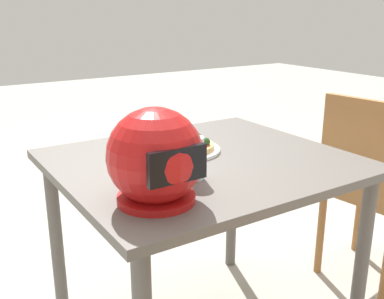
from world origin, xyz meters
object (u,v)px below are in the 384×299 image
dining_table (202,184)px  motorcycle_helmet (156,158)px  drinking_glass (193,158)px  pizza (182,144)px  chair_side (368,183)px

dining_table → motorcycle_helmet: 0.45m
motorcycle_helmet → drinking_glass: bearing=-152.1°
dining_table → drinking_glass: size_ratio=7.46×
pizza → drinking_glass: (0.12, 0.26, 0.04)m
chair_side → drinking_glass: bearing=4.1°
motorcycle_helmet → drinking_glass: (-0.18, -0.09, -0.06)m
pizza → drinking_glass: size_ratio=1.77×
pizza → dining_table: bearing=97.1°
chair_side → motorcycle_helmet: bearing=8.0°
drinking_glass → chair_side: bearing=-175.9°
chair_side → dining_table: bearing=-5.1°
pizza → drinking_glass: drinking_glass is taller
drinking_glass → pizza: bearing=-115.2°
motorcycle_helmet → chair_side: bearing=-172.0°
dining_table → chair_side: bearing=174.9°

